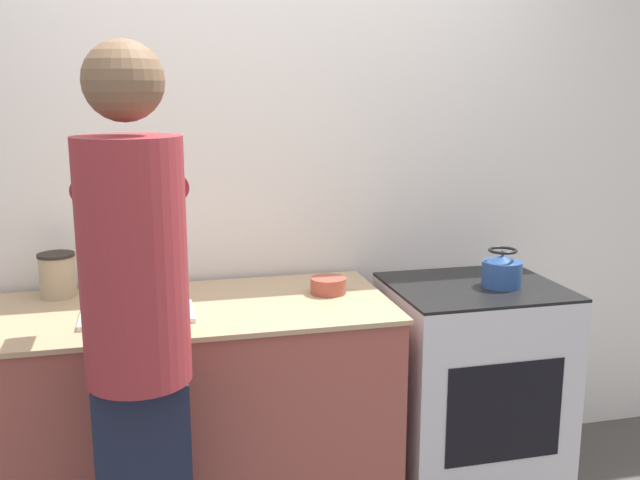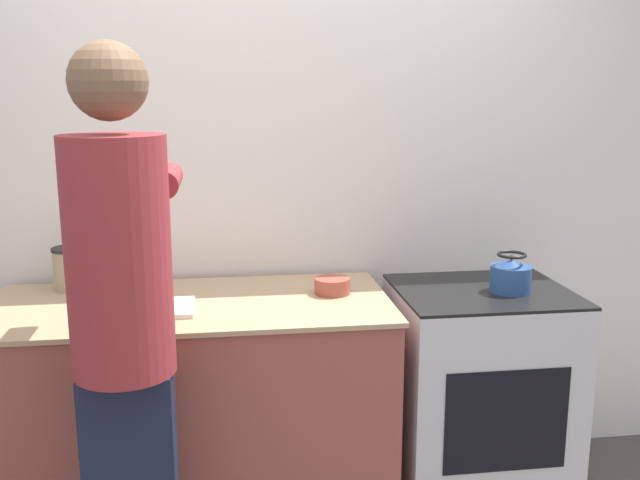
{
  "view_description": "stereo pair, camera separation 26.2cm",
  "coord_description": "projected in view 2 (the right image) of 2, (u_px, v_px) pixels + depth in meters",
  "views": [
    {
      "loc": [
        -0.49,
        -2.25,
        1.7
      ],
      "look_at": [
        0.12,
        0.24,
        1.15
      ],
      "focal_mm": 40.0,
      "sensor_mm": 36.0,
      "label": 1
    },
    {
      "loc": [
        -0.24,
        -2.3,
        1.7
      ],
      "look_at": [
        0.12,
        0.24,
        1.15
      ],
      "focal_mm": 40.0,
      "sensor_mm": 36.0,
      "label": 2
    }
  ],
  "objects": [
    {
      "name": "knife",
      "position": [
        147.0,
        303.0,
        2.62
      ],
      "size": [
        0.19,
        0.04,
        0.01
      ],
      "rotation": [
        0.0,
        0.0,
        -0.0
      ],
      "color": "silver",
      "rests_on": "cutting_board"
    },
    {
      "name": "kettle",
      "position": [
        511.0,
        275.0,
        2.77
      ],
      "size": [
        0.16,
        0.16,
        0.15
      ],
      "color": "#284C8C",
      "rests_on": "oven"
    },
    {
      "name": "counter",
      "position": [
        194.0,
        412.0,
        2.8
      ],
      "size": [
        1.53,
        0.71,
        0.9
      ],
      "color": "#9E4C42",
      "rests_on": "ground_plane"
    },
    {
      "name": "cutting_board",
      "position": [
        139.0,
        309.0,
        2.59
      ],
      "size": [
        0.39,
        0.23,
        0.02
      ],
      "color": "silver",
      "rests_on": "counter"
    },
    {
      "name": "person",
      "position": [
        123.0,
        322.0,
        2.14
      ],
      "size": [
        0.35,
        0.59,
        1.83
      ],
      "color": "#191F34",
      "rests_on": "ground_plane"
    },
    {
      "name": "canister_jar",
      "position": [
        71.0,
        268.0,
        2.86
      ],
      "size": [
        0.14,
        0.14,
        0.17
      ],
      "color": "tan",
      "rests_on": "counter"
    },
    {
      "name": "oven",
      "position": [
        478.0,
        398.0,
        2.9
      ],
      "size": [
        0.68,
        0.58,
        0.92
      ],
      "color": "silver",
      "rests_on": "ground_plane"
    },
    {
      "name": "bowl_prep",
      "position": [
        332.0,
        286.0,
        2.82
      ],
      "size": [
        0.14,
        0.14,
        0.06
      ],
      "color": "#9E4738",
      "rests_on": "counter"
    },
    {
      "name": "wall_back",
      "position": [
        276.0,
        182.0,
        3.07
      ],
      "size": [
        8.0,
        0.05,
        2.6
      ],
      "color": "white",
      "rests_on": "ground_plane"
    }
  ]
}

